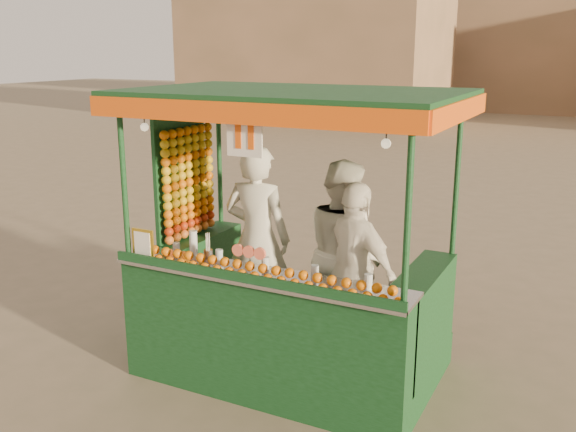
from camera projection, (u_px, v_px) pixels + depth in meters
The scene contains 7 objects.
ground at pixel (304, 381), 5.89m from camera, with size 90.00×90.00×0.00m, color #6E624E.
building_left at pixel (316, 47), 26.32m from camera, with size 10.00×6.00×6.00m, color #9B7458.
building_center at pixel (528, 37), 31.76m from camera, with size 14.00×7.00×7.00m, color #9B7458.
juice_cart at pixel (280, 288), 5.85m from camera, with size 2.89×1.87×2.62m.
vendor_left at pixel (257, 238), 6.11m from camera, with size 0.69×0.48×1.80m.
vendor_middle at pixel (344, 251), 5.89m from camera, with size 1.01×1.05×1.70m.
vendor_right at pixel (355, 269), 5.61m from camera, with size 0.99×0.71×1.56m.
Camera 1 is at (2.27, -4.81, 2.96)m, focal length 39.97 mm.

